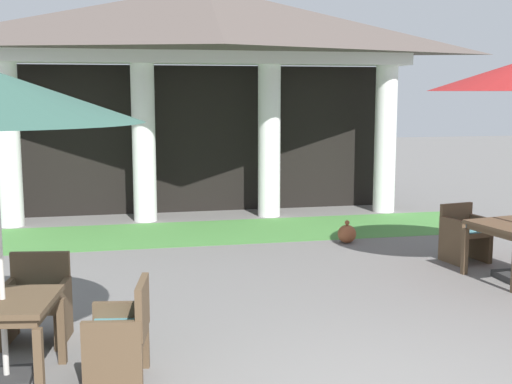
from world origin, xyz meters
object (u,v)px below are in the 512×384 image
at_px(patio_table_near_foreground, 3,311).
at_px(terracotta_urn, 347,234).
at_px(patio_chair_near_foreground_north, 36,302).
at_px(patio_chair_mid_left_north, 464,234).
at_px(patio_chair_near_foreground_east, 121,335).

bearing_deg(patio_table_near_foreground, terracotta_urn, 43.82).
relative_size(patio_table_near_foreground, patio_chair_near_foreground_north, 1.13).
distance_m(patio_chair_near_foreground_north, terracotta_urn, 5.77).
height_order(patio_table_near_foreground, patio_chair_near_foreground_north, patio_chair_near_foreground_north).
relative_size(patio_table_near_foreground, patio_chair_mid_left_north, 1.17).
relative_size(patio_chair_near_foreground_east, terracotta_urn, 2.31).
xyz_separation_m(patio_table_near_foreground, terracotta_urn, (4.71, 4.52, -0.48)).
height_order(patio_table_near_foreground, patio_chair_mid_left_north, patio_chair_mid_left_north).
relative_size(patio_chair_near_foreground_east, patio_chair_mid_left_north, 1.06).
relative_size(patio_chair_mid_left_north, terracotta_urn, 2.19).
xyz_separation_m(patio_chair_near_foreground_east, patio_chair_mid_left_north, (5.01, 3.17, 0.01)).
bearing_deg(patio_chair_near_foreground_east, terracotta_urn, -29.28).
distance_m(patio_table_near_foreground, patio_chair_mid_left_north, 6.70).
bearing_deg(patio_chair_near_foreground_north, patio_chair_near_foreground_east, 134.96).
distance_m(patio_chair_near_foreground_east, patio_chair_mid_left_north, 5.92).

